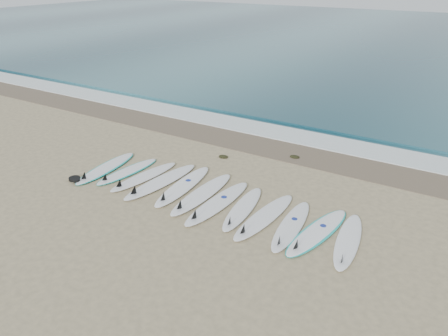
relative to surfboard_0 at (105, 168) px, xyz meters
The scene contains 20 objects.
ground 3.72m from the surfboard_0, ahead, with size 120.00×120.00×0.00m, color tan.
ocean 32.89m from the surfboard_0, 83.52° to the left, with size 120.00×55.00×0.03m, color #245460.
wet_sand_band 5.66m from the surfboard_0, 49.06° to the left, with size 120.00×1.80×0.01m, color brown.
foam_band 6.78m from the surfboard_0, 56.83° to the left, with size 120.00×1.40×0.04m, color silver.
wave_crest 8.08m from the surfboard_0, 62.66° to the left, with size 120.00×1.00×0.10m, color #245460.
surfboard_0 is the anchor object (origin of this frame).
surfboard_1 0.73m from the surfboard_0, 13.49° to the left, with size 0.73×2.34×0.29m.
surfboard_2 1.39m from the surfboard_0, ahead, with size 0.78×2.52×0.32m.
surfboard_3 2.01m from the surfboard_0, ahead, with size 0.80×2.85×0.36m.
surfboard_4 2.72m from the surfboard_0, ahead, with size 0.86×2.79×0.35m.
surfboard_5 3.42m from the surfboard_0, ahead, with size 0.63×2.78×0.35m.
surfboard_6 4.04m from the surfboard_0, ahead, with size 0.64×2.76×0.35m.
surfboard_7 4.73m from the surfboard_0, ahead, with size 0.86×2.44×0.31m.
surfboard_8 5.37m from the surfboard_0, ahead, with size 0.71×2.66×0.34m.
surfboard_9 6.09m from the surfboard_0, ahead, with size 0.79×2.50×0.31m.
surfboard_10 6.70m from the surfboard_0, ahead, with size 0.99×2.62×0.32m.
surfboard_11 7.42m from the surfboard_0, ahead, with size 0.86×2.45×0.31m.
seaweed_near 3.68m from the surfboard_0, 46.50° to the left, with size 0.32×0.25×0.06m, color black.
seaweed_far 5.92m from the surfboard_0, 40.81° to the left, with size 0.32×0.25×0.06m, color black.
leash_coil 1.02m from the surfboard_0, 100.44° to the right, with size 0.46×0.36×0.11m.
Camera 1 is at (5.66, -8.42, 5.56)m, focal length 35.00 mm.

